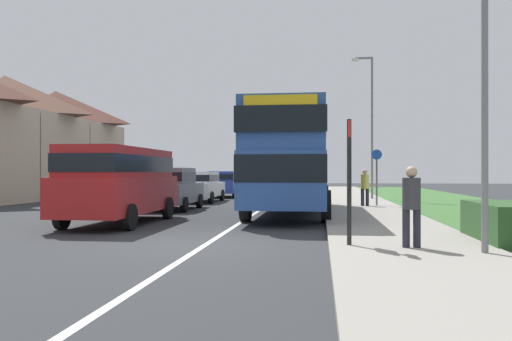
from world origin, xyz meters
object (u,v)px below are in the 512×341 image
(bus_stop_sign, at_px, (349,173))
(double_decker_bus, at_px, (290,156))
(street_lamp_near, at_px, (479,10))
(street_lamp_mid, at_px, (370,119))
(pedestrian_at_stop, at_px, (411,203))
(parked_car_blue, at_px, (224,183))
(parked_van_red, at_px, (120,179))
(cycle_route_sign, at_px, (377,175))
(parked_car_grey, at_px, (171,187))
(pedestrian_walking_away, at_px, (365,186))
(parked_car_white, at_px, (200,185))

(bus_stop_sign, bearing_deg, double_decker_bus, 101.19)
(bus_stop_sign, height_order, street_lamp_near, street_lamp_near)
(double_decker_bus, bearing_deg, street_lamp_mid, 68.87)
(pedestrian_at_stop, xyz_separation_m, bus_stop_sign, (-1.16, 0.23, 0.56))
(pedestrian_at_stop, bearing_deg, street_lamp_near, -23.65)
(parked_car_blue, xyz_separation_m, pedestrian_at_stop, (7.61, -21.08, 0.10))
(parked_van_red, bearing_deg, cycle_route_sign, 42.73)
(parked_van_red, xyz_separation_m, cycle_route_sign, (8.38, 7.74, 0.08))
(bus_stop_sign, relative_size, cycle_route_sign, 1.03)
(parked_car_grey, distance_m, street_lamp_mid, 12.21)
(parked_car_grey, xyz_separation_m, pedestrian_walking_away, (7.93, 1.69, 0.04))
(pedestrian_at_stop, relative_size, street_lamp_near, 0.21)
(double_decker_bus, xyz_separation_m, street_lamp_mid, (3.74, 9.68, 2.29))
(pedestrian_walking_away, relative_size, street_lamp_mid, 0.22)
(cycle_route_sign, relative_size, street_lamp_mid, 0.33)
(bus_stop_sign, distance_m, cycle_route_sign, 12.41)
(parked_car_blue, height_order, street_lamp_near, street_lamp_near)
(cycle_route_sign, bearing_deg, street_lamp_mid, 87.38)
(parked_car_blue, relative_size, pedestrian_walking_away, 2.42)
(parked_car_white, relative_size, bus_stop_sign, 1.73)
(parked_van_red, height_order, pedestrian_walking_away, parked_van_red)
(parked_car_white, bearing_deg, parked_van_red, -89.21)
(street_lamp_mid, bearing_deg, pedestrian_walking_away, -97.42)
(bus_stop_sign, distance_m, street_lamp_mid, 18.32)
(bus_stop_sign, xyz_separation_m, street_lamp_near, (2.24, -0.70, 2.91))
(pedestrian_at_stop, xyz_separation_m, pedestrian_walking_away, (0.15, 12.09, 0.00))
(double_decker_bus, distance_m, parked_car_grey, 5.46)
(parked_car_white, bearing_deg, parked_car_grey, -89.30)
(parked_car_white, height_order, bus_stop_sign, bus_stop_sign)
(parked_car_blue, height_order, cycle_route_sign, cycle_route_sign)
(double_decker_bus, xyz_separation_m, street_lamp_near, (3.89, -9.00, 2.31))
(double_decker_bus, distance_m, street_lamp_mid, 10.63)
(parked_car_blue, relative_size, pedestrian_at_stop, 2.42)
(parked_van_red, height_order, cycle_route_sign, cycle_route_sign)
(pedestrian_at_stop, relative_size, street_lamp_mid, 0.22)
(parked_van_red, bearing_deg, pedestrian_walking_away, 43.07)
(parked_car_blue, bearing_deg, bus_stop_sign, -72.81)
(cycle_route_sign, bearing_deg, pedestrian_walking_away, -142.65)
(pedestrian_at_stop, bearing_deg, parked_car_blue, 109.84)
(pedestrian_at_stop, xyz_separation_m, street_lamp_mid, (0.95, 18.20, 3.45))
(parked_car_grey, relative_size, parked_car_blue, 1.00)
(parked_car_white, height_order, cycle_route_sign, cycle_route_sign)
(parked_car_white, xyz_separation_m, pedestrian_walking_away, (8.00, -3.74, 0.11))
(double_decker_bus, height_order, cycle_route_sign, double_decker_bus)
(parked_car_grey, distance_m, bus_stop_sign, 12.15)
(parked_car_blue, relative_size, street_lamp_near, 0.52)
(parked_car_blue, xyz_separation_m, bus_stop_sign, (6.45, -20.85, 0.66))
(double_decker_bus, height_order, parked_car_blue, double_decker_bus)
(pedestrian_at_stop, height_order, pedestrian_walking_away, same)
(double_decker_bus, bearing_deg, parked_car_white, 124.63)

